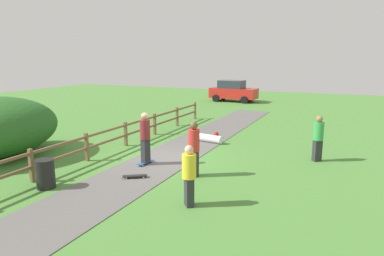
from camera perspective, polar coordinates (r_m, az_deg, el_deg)
ground_plane at (r=13.65m, az=-4.88°, el=-5.27°), size 60.00×60.00×0.00m
asphalt_path at (r=13.65m, az=-4.88°, el=-5.23°), size 2.40×28.00×0.02m
wooden_fence at (r=14.89m, az=-13.69°, el=-1.48°), size 0.12×18.12×1.10m
trash_bin at (r=11.55m, az=-22.94°, el=-6.95°), size 0.56×0.56×0.90m
skater_riding at (r=12.87m, az=-7.70°, el=-1.23°), size 0.43×0.82×1.94m
skater_fallen at (r=16.50m, az=2.41°, el=-1.58°), size 1.72×1.40×0.36m
skateboard_loose at (r=11.72m, az=-9.36°, el=-7.77°), size 0.78×0.60×0.08m
bystander_red at (r=11.54m, az=0.30°, el=-3.00°), size 0.52×0.52×1.86m
bystander_yellow at (r=9.27m, az=-0.48°, el=-7.40°), size 0.54×0.54×1.68m
bystander_green at (r=14.09m, az=20.01°, el=-1.27°), size 0.54×0.54×1.78m
parked_car_red at (r=31.88m, az=6.75°, el=6.05°), size 4.30×2.20×1.92m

